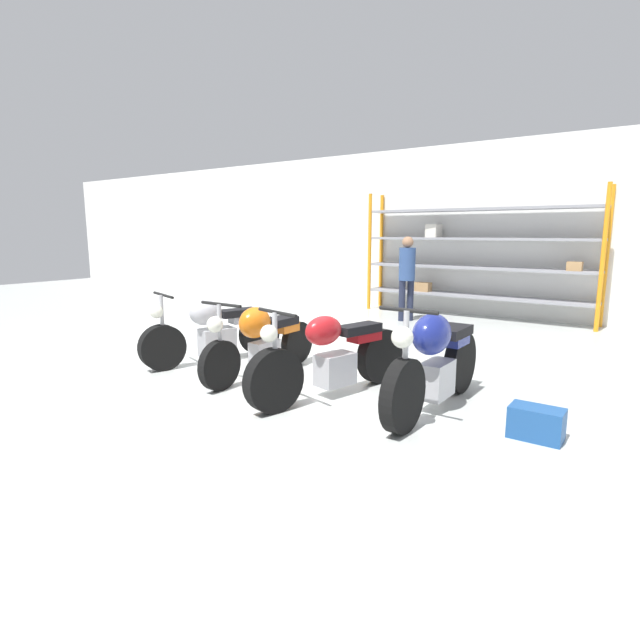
% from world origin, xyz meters
% --- Properties ---
extents(ground_plane, '(30.00, 30.00, 0.00)m').
position_xyz_m(ground_plane, '(0.00, 0.00, 0.00)').
color(ground_plane, silver).
extents(back_wall, '(30.00, 0.08, 3.60)m').
position_xyz_m(back_wall, '(0.00, 6.16, 1.80)').
color(back_wall, white).
rests_on(back_wall, ground_plane).
extents(shelving_rack, '(4.77, 0.63, 2.61)m').
position_xyz_m(shelving_rack, '(0.07, 5.80, 1.32)').
color(shelving_rack, orange).
rests_on(shelving_rack, ground_plane).
extents(motorcycle_silver, '(0.91, 1.98, 0.99)m').
position_xyz_m(motorcycle_silver, '(-1.58, 0.11, 0.41)').
color(motorcycle_silver, black).
rests_on(motorcycle_silver, ground_plane).
extents(motorcycle_orange, '(0.60, 2.01, 0.99)m').
position_xyz_m(motorcycle_orange, '(-0.59, -0.03, 0.46)').
color(motorcycle_orange, black).
rests_on(motorcycle_orange, ground_plane).
extents(motorcycle_red, '(0.80, 2.15, 1.02)m').
position_xyz_m(motorcycle_red, '(0.56, -0.17, 0.43)').
color(motorcycle_red, black).
rests_on(motorcycle_red, ground_plane).
extents(motorcycle_blue, '(0.55, 2.08, 1.11)m').
position_xyz_m(motorcycle_blue, '(1.64, 0.05, 0.51)').
color(motorcycle_blue, black).
rests_on(motorcycle_blue, ground_plane).
extents(person_browsing, '(0.45, 0.45, 1.68)m').
position_xyz_m(person_browsing, '(-0.84, 4.58, 0.99)').
color(person_browsing, '#1E2338').
rests_on(person_browsing, ground_plane).
extents(toolbox, '(0.44, 0.26, 0.28)m').
position_xyz_m(toolbox, '(2.64, -0.10, 0.14)').
color(toolbox, '#1E4C8C').
rests_on(toolbox, ground_plane).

